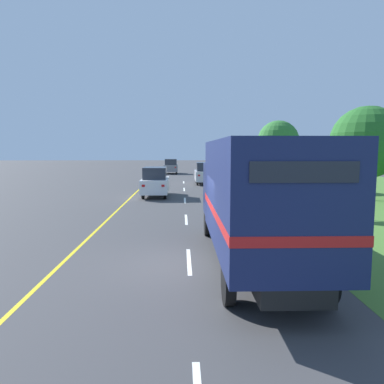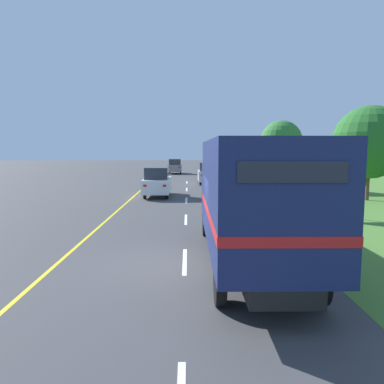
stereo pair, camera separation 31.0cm
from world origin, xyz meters
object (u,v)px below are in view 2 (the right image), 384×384
at_px(lead_car_grey_ahead, 175,166).
at_px(roadside_tree_near, 370,142).
at_px(highway_sign, 322,175).
at_px(roadside_tree_mid, 281,142).
at_px(lead_car_white, 157,182).
at_px(lead_car_silver_ahead, 208,173).
at_px(horse_trailer_truck, 251,197).

height_order(lead_car_grey_ahead, roadside_tree_near, roadside_tree_near).
bearing_deg(highway_sign, roadside_tree_mid, 84.35).
relative_size(lead_car_white, lead_car_silver_ahead, 1.08).
relative_size(lead_car_grey_ahead, roadside_tree_mid, 0.67).
xyz_separation_m(lead_car_silver_ahead, lead_car_grey_ahead, (-3.62, 15.12, -0.03)).
distance_m(lead_car_white, roadside_tree_mid, 11.71).
xyz_separation_m(horse_trailer_truck, roadside_tree_mid, (6.08, 21.26, 1.95)).
bearing_deg(roadside_tree_near, highway_sign, -130.87).
height_order(lead_car_silver_ahead, roadside_tree_mid, roadside_tree_mid).
xyz_separation_m(highway_sign, roadside_tree_near, (5.13, 5.93, 1.66)).
distance_m(lead_car_grey_ahead, roadside_tree_mid, 21.38).
xyz_separation_m(lead_car_white, highway_sign, (8.62, -8.02, 1.04)).
height_order(lead_car_grey_ahead, roadside_tree_mid, roadside_tree_mid).
distance_m(horse_trailer_truck, lead_car_silver_ahead, 25.06).
bearing_deg(horse_trailer_truck, lead_car_grey_ahead, 94.93).
relative_size(lead_car_white, roadside_tree_mid, 0.75).
distance_m(lead_car_silver_ahead, highway_sign, 17.89).
bearing_deg(roadside_tree_near, lead_car_silver_ahead, 130.70).
bearing_deg(highway_sign, roadside_tree_near, 49.13).
bearing_deg(horse_trailer_truck, roadside_tree_mid, 74.03).
relative_size(highway_sign, roadside_tree_near, 0.51).
relative_size(lead_car_white, roadside_tree_near, 0.71).
height_order(horse_trailer_truck, highway_sign, horse_trailer_truck).
xyz_separation_m(lead_car_white, lead_car_grey_ahead, (0.41, 24.35, -0.03)).
relative_size(lead_car_silver_ahead, roadside_tree_mid, 0.70).
xyz_separation_m(lead_car_grey_ahead, roadside_tree_near, (13.35, -26.44, 2.73)).
xyz_separation_m(horse_trailer_truck, roadside_tree_near, (9.88, 13.72, 1.75)).
distance_m(highway_sign, roadside_tree_near, 8.02).
relative_size(horse_trailer_truck, roadside_tree_near, 1.43).
relative_size(lead_car_grey_ahead, roadside_tree_near, 0.63).
bearing_deg(roadside_tree_mid, roadside_tree_near, -63.22).
relative_size(roadside_tree_near, roadside_tree_mid, 1.06).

